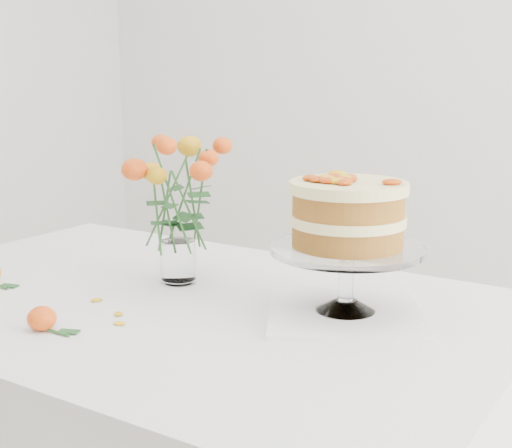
{
  "coord_description": "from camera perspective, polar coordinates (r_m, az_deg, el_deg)",
  "views": [
    {
      "loc": [
        0.93,
        -1.12,
        1.22
      ],
      "look_at": [
        0.15,
        0.1,
        0.92
      ],
      "focal_mm": 50.0,
      "sensor_mm": 36.0,
      "label": 1
    }
  ],
  "objects": [
    {
      "name": "table",
      "position": [
        1.56,
        -6.7,
        -8.77
      ],
      "size": [
        1.43,
        0.93,
        0.76
      ],
      "color": "tan",
      "rests_on": "ground"
    },
    {
      "name": "napkin",
      "position": [
        1.43,
        7.15,
        -7.05
      ],
      "size": [
        0.41,
        0.41,
        0.01
      ],
      "primitive_type": "cube",
      "rotation": [
        0.0,
        0.0,
        0.51
      ],
      "color": "white",
      "rests_on": "table"
    },
    {
      "name": "cake_stand",
      "position": [
        1.38,
        7.35,
        0.23
      ],
      "size": [
        0.3,
        0.3,
        0.27
      ],
      "rotation": [
        0.0,
        0.0,
        0.25
      ],
      "color": "white",
      "rests_on": "napkin"
    },
    {
      "name": "rose_vase",
      "position": [
        1.59,
        -6.39,
        3.34
      ],
      "size": [
        0.32,
        0.32,
        0.39
      ],
      "rotation": [
        0.0,
        0.0,
        -0.3
      ],
      "color": "white",
      "rests_on": "table"
    },
    {
      "name": "loose_rose_far",
      "position": [
        1.39,
        -16.75,
        -7.26
      ],
      "size": [
        0.1,
        0.05,
        0.05
      ],
      "rotation": [
        0.0,
        0.0,
        -0.01
      ],
      "color": "red",
      "rests_on": "table"
    },
    {
      "name": "stray_petal_a",
      "position": [
        1.54,
        -12.64,
        -5.96
      ],
      "size": [
        0.03,
        0.02,
        0.0
      ],
      "primitive_type": "ellipsoid",
      "color": "#EDAF0F",
      "rests_on": "table"
    },
    {
      "name": "stray_petal_b",
      "position": [
        1.44,
        -10.94,
        -7.08
      ],
      "size": [
        0.03,
        0.02,
        0.0
      ],
      "primitive_type": "ellipsoid",
      "color": "#EDAF0F",
      "rests_on": "table"
    },
    {
      "name": "stray_petal_c",
      "position": [
        1.39,
        -10.87,
        -7.83
      ],
      "size": [
        0.03,
        0.02,
        0.0
      ],
      "primitive_type": "ellipsoid",
      "color": "#EDAF0F",
      "rests_on": "table"
    }
  ]
}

